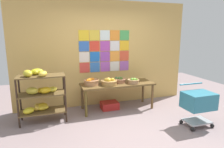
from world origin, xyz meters
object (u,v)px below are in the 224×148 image
(banana_shelf_unit, at_px, (40,92))
(produce_crate_under_table, at_px, (110,105))
(display_table, at_px, (117,86))
(fruit_basket_back_left, at_px, (109,82))
(fruit_basket_left, at_px, (119,80))
(shopping_cart, at_px, (198,102))
(fruit_basket_right, at_px, (91,82))
(fruit_basket_centre, at_px, (133,81))

(banana_shelf_unit, distance_m, produce_crate_under_table, 1.71)
(banana_shelf_unit, relative_size, display_table, 0.64)
(fruit_basket_back_left, distance_m, fruit_basket_left, 0.35)
(banana_shelf_unit, bearing_deg, display_table, 5.79)
(fruit_basket_left, xyz_separation_m, produce_crate_under_table, (-0.26, -0.01, -0.63))
(banana_shelf_unit, relative_size, fruit_basket_back_left, 2.98)
(fruit_basket_left, height_order, produce_crate_under_table, fruit_basket_left)
(banana_shelf_unit, distance_m, shopping_cart, 3.26)
(banana_shelf_unit, bearing_deg, shopping_cart, -21.83)
(banana_shelf_unit, xyz_separation_m, shopping_cart, (3.02, -1.21, -0.14))
(fruit_basket_back_left, distance_m, shopping_cart, 1.98)
(fruit_basket_right, bearing_deg, fruit_basket_back_left, -18.22)
(shopping_cart, bearing_deg, fruit_basket_right, 146.26)
(banana_shelf_unit, height_order, fruit_basket_back_left, banana_shelf_unit)
(fruit_basket_centre, bearing_deg, produce_crate_under_table, 162.76)
(fruit_basket_left, distance_m, shopping_cart, 1.86)
(banana_shelf_unit, xyz_separation_m, display_table, (1.79, 0.18, -0.06))
(display_table, relative_size, shopping_cart, 2.14)
(banana_shelf_unit, relative_size, produce_crate_under_table, 2.70)
(shopping_cart, bearing_deg, display_table, 134.95)
(fruit_basket_back_left, bearing_deg, fruit_basket_right, 161.78)
(produce_crate_under_table, height_order, shopping_cart, shopping_cart)
(display_table, height_order, shopping_cart, shopping_cart)
(fruit_basket_back_left, bearing_deg, banana_shelf_unit, -176.79)
(fruit_basket_centre, bearing_deg, fruit_basket_back_left, 176.69)
(display_table, bearing_deg, fruit_basket_right, 176.77)
(fruit_basket_back_left, height_order, shopping_cart, same)
(fruit_basket_back_left, relative_size, produce_crate_under_table, 0.91)
(banana_shelf_unit, xyz_separation_m, fruit_basket_left, (1.86, 0.23, 0.08))
(fruit_basket_left, distance_m, produce_crate_under_table, 0.69)
(fruit_basket_right, height_order, produce_crate_under_table, fruit_basket_right)
(display_table, bearing_deg, fruit_basket_centre, -19.52)
(shopping_cart, bearing_deg, fruit_basket_back_left, 142.25)
(fruit_basket_centre, height_order, fruit_basket_left, fruit_basket_left)
(display_table, xyz_separation_m, produce_crate_under_table, (-0.19, 0.04, -0.49))
(fruit_basket_left, bearing_deg, display_table, -143.68)
(banana_shelf_unit, xyz_separation_m, fruit_basket_right, (1.14, 0.22, 0.09))
(banana_shelf_unit, distance_m, fruit_basket_centre, 2.17)
(fruit_basket_right, height_order, fruit_basket_left, fruit_basket_right)
(produce_crate_under_table, bearing_deg, shopping_cart, -45.32)
(display_table, xyz_separation_m, fruit_basket_right, (-0.65, 0.04, 0.16))
(display_table, bearing_deg, produce_crate_under_table, 167.30)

